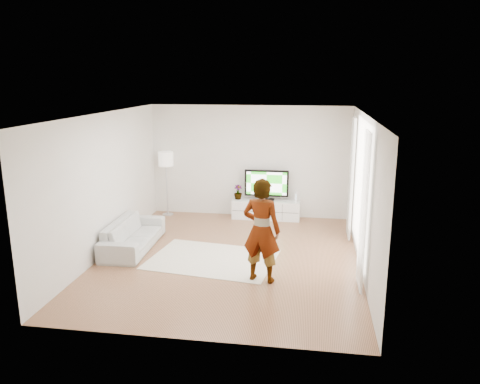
# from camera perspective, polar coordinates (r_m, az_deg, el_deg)

# --- Properties ---
(floor) EXTENTS (6.00, 6.00, 0.00)m
(floor) POSITION_cam_1_polar(r_m,az_deg,el_deg) (9.31, -1.34, -8.03)
(floor) COLOR #AD734E
(floor) RESTS_ON ground
(ceiling) EXTENTS (6.00, 6.00, 0.00)m
(ceiling) POSITION_cam_1_polar(r_m,az_deg,el_deg) (8.66, -1.44, 9.43)
(ceiling) COLOR white
(ceiling) RESTS_ON wall_back
(wall_left) EXTENTS (0.02, 6.00, 2.80)m
(wall_left) POSITION_cam_1_polar(r_m,az_deg,el_deg) (9.63, -16.20, 0.90)
(wall_left) COLOR silver
(wall_left) RESTS_ON floor
(wall_right) EXTENTS (0.02, 6.00, 2.80)m
(wall_right) POSITION_cam_1_polar(r_m,az_deg,el_deg) (8.80, 14.85, -0.20)
(wall_right) COLOR silver
(wall_right) RESTS_ON floor
(wall_back) EXTENTS (5.00, 0.02, 2.80)m
(wall_back) POSITION_cam_1_polar(r_m,az_deg,el_deg) (11.79, 1.18, 3.73)
(wall_back) COLOR silver
(wall_back) RESTS_ON floor
(wall_front) EXTENTS (5.00, 0.02, 2.80)m
(wall_front) POSITION_cam_1_polar(r_m,az_deg,el_deg) (6.07, -6.40, -6.12)
(wall_front) COLOR silver
(wall_front) RESTS_ON floor
(window) EXTENTS (0.01, 2.60, 2.50)m
(window) POSITION_cam_1_polar(r_m,az_deg,el_deg) (9.08, 14.55, 0.56)
(window) COLOR white
(window) RESTS_ON wall_right
(curtain_near) EXTENTS (0.04, 0.70, 2.60)m
(curtain_near) POSITION_cam_1_polar(r_m,az_deg,el_deg) (7.84, 14.82, -2.28)
(curtain_near) COLOR white
(curtain_near) RESTS_ON floor
(curtain_far) EXTENTS (0.04, 0.70, 2.60)m
(curtain_far) POSITION_cam_1_polar(r_m,az_deg,el_deg) (10.36, 13.41, 1.67)
(curtain_far) COLOR white
(curtain_far) RESTS_ON floor
(media_console) EXTENTS (1.68, 0.48, 0.47)m
(media_console) POSITION_cam_1_polar(r_m,az_deg,el_deg) (11.77, 3.20, -2.12)
(media_console) COLOR white
(media_console) RESTS_ON floor
(television) EXTENTS (1.09, 0.21, 0.76)m
(television) POSITION_cam_1_polar(r_m,az_deg,el_deg) (11.63, 3.26, 1.00)
(television) COLOR black
(television) RESTS_ON media_console
(game_console) EXTENTS (0.05, 0.18, 0.24)m
(game_console) POSITION_cam_1_polar(r_m,az_deg,el_deg) (11.63, 6.84, -0.57)
(game_console) COLOR white
(game_console) RESTS_ON media_console
(potted_plant) EXTENTS (0.26, 0.26, 0.36)m
(potted_plant) POSITION_cam_1_polar(r_m,az_deg,el_deg) (11.75, -0.25, -0.01)
(potted_plant) COLOR #3F7238
(potted_plant) RESTS_ON media_console
(rug) EXTENTS (2.58, 2.01, 0.01)m
(rug) POSITION_cam_1_polar(r_m,az_deg,el_deg) (9.24, -3.40, -8.18)
(rug) COLOR #ECE3C9
(rug) RESTS_ON floor
(player) EXTENTS (0.75, 0.57, 1.82)m
(player) POSITION_cam_1_polar(r_m,az_deg,el_deg) (8.00, 2.64, -4.70)
(player) COLOR #334772
(player) RESTS_ON rug
(sofa) EXTENTS (0.86, 2.05, 0.59)m
(sofa) POSITION_cam_1_polar(r_m,az_deg,el_deg) (9.97, -12.89, -5.06)
(sofa) COLOR beige
(sofa) RESTS_ON floor
(floor_lamp) EXTENTS (0.36, 0.36, 1.64)m
(floor_lamp) POSITION_cam_1_polar(r_m,az_deg,el_deg) (11.95, -9.02, 3.66)
(floor_lamp) COLOR silver
(floor_lamp) RESTS_ON floor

